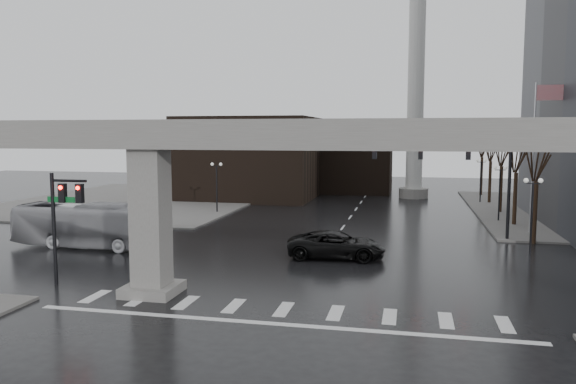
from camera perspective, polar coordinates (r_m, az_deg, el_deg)
name	(u,v)px	position (r m, az deg, el deg)	size (l,w,h in m)	color
ground	(288,303)	(27.27, 0.04, -11.20)	(160.00, 160.00, 0.00)	black
sidewalk_nw	(141,200)	(69.53, -14.75, -0.79)	(28.00, 36.00, 0.15)	#625F5D
elevated_guideway	(315,159)	(25.83, 2.78, 3.36)	(48.00, 2.60, 8.70)	gray
building_far_left	(250,158)	(70.29, -3.84, 3.50)	(16.00, 14.00, 10.00)	black
building_far_mid	(354,163)	(77.92, 6.76, 2.98)	(10.00, 10.00, 8.00)	black
smokestack	(416,90)	(71.65, 12.86, 10.09)	(3.60, 3.60, 30.00)	silver
signal_mast_arm	(457,163)	(44.44, 16.78, 2.87)	(12.12, 0.43, 8.00)	black
signal_left_pole	(62,210)	(31.72, -21.94, -1.67)	(2.30, 0.30, 6.00)	black
flagpole_assembly	(538,140)	(48.44, 24.03, 4.86)	(2.06, 0.12, 12.00)	silver
lamp_right_0	(532,203)	(40.51, 23.57, -1.01)	(1.22, 0.32, 5.11)	black
lamp_right_1	(500,184)	(54.23, 20.71, 0.76)	(1.22, 0.32, 5.11)	black
lamp_right_2	(481,173)	(68.07, 19.02, 1.81)	(1.22, 0.32, 5.11)	black
lamp_left_0	(155,193)	(44.05, -13.37, -0.14)	(1.22, 0.32, 5.11)	black
lamp_left_1	(217,179)	(56.93, -7.26, 1.33)	(1.22, 0.32, 5.11)	black
lamp_left_2	(254,170)	(70.24, -3.44, 2.25)	(1.22, 0.32, 5.11)	black
tree_right_0	(535,206)	(44.70, 23.84, -1.29)	(1.09, 1.58, 7.50)	black
tree_right_1	(516,193)	(52.51, 22.12, -0.14)	(1.09, 1.61, 7.67)	black
tree_right_2	(501,184)	(60.36, 20.84, 0.72)	(1.10, 1.63, 7.85)	black
tree_right_3	(490,178)	(68.25, 19.86, 1.38)	(1.11, 1.66, 8.02)	black
tree_right_4	(482,172)	(76.17, 19.08, 1.90)	(1.12, 1.69, 8.19)	black
pickup_truck	(336,245)	(36.50, 4.94, -5.38)	(2.90, 6.28, 1.75)	black
city_bus	(90,226)	(41.99, -19.47, -3.23)	(2.65, 11.32, 3.15)	#ADADB2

